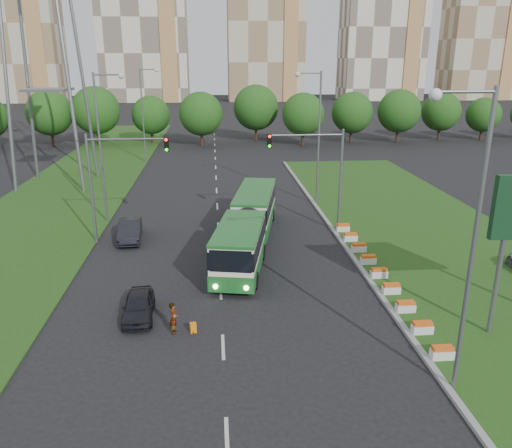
{
  "coord_description": "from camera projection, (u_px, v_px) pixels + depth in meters",
  "views": [
    {
      "loc": [
        -3.2,
        -26.52,
        12.76
      ],
      "look_at": [
        -0.55,
        4.48,
        2.6
      ],
      "focal_mm": 35.0,
      "sensor_mm": 36.0,
      "label": 1
    }
  ],
  "objects": [
    {
      "name": "apartment_tower_west",
      "position": [
        16.0,
        24.0,
        158.7
      ],
      "size": [
        26.0,
        15.0,
        48.0
      ],
      "primitive_type": "cube",
      "color": "beige",
      "rests_on": "ground"
    },
    {
      "name": "car_left_far",
      "position": [
        130.0,
        230.0,
        37.26
      ],
      "size": [
        1.99,
        4.68,
        1.5
      ],
      "primitive_type": "imported",
      "rotation": [
        0.0,
        0.0,
        0.09
      ],
      "color": "black",
      "rests_on": "ground"
    },
    {
      "name": "pedestrian",
      "position": [
        174.0,
        318.0,
        24.37
      ],
      "size": [
        0.41,
        0.61,
        1.64
      ],
      "primitive_type": "imported",
      "rotation": [
        0.0,
        0.0,
        1.53
      ],
      "color": "gray",
      "rests_on": "ground"
    },
    {
      "name": "flower_planters",
      "position": [
        379.0,
        273.0,
        30.5
      ],
      "size": [
        1.1,
        18.1,
        0.6
      ],
      "primitive_type": null,
      "color": "silver",
      "rests_on": "grass_median"
    },
    {
      "name": "midrise_east",
      "position": [
        481.0,
        39.0,
        172.49
      ],
      "size": [
        24.0,
        14.0,
        40.0
      ],
      "primitive_type": "cube",
      "color": "beige",
      "rests_on": "ground"
    },
    {
      "name": "lane_markings",
      "position": [
        217.0,
        201.0,
        48.04
      ],
      "size": [
        0.2,
        100.0,
        0.01
      ],
      "primitive_type": null,
      "color": "#B5B4AD",
      "rests_on": "ground"
    },
    {
      "name": "apartment_tower_ceast",
      "position": [
        265.0,
        23.0,
        164.86
      ],
      "size": [
        25.0,
        15.0,
        50.0
      ],
      "primitive_type": "cube",
      "color": "beige",
      "rests_on": "ground"
    },
    {
      "name": "apartment_tower_cwest",
      "position": [
        143.0,
        18.0,
        161.31
      ],
      "size": [
        28.0,
        15.0,
        52.0
      ],
      "primitive_type": "cube",
      "color": "beige",
      "rests_on": "ground"
    },
    {
      "name": "median_kerb",
      "position": [
        340.0,
        239.0,
        37.38
      ],
      "size": [
        0.3,
        60.0,
        0.18
      ],
      "primitive_type": "cube",
      "color": "gray",
      "rests_on": "ground"
    },
    {
      "name": "grass_median",
      "position": [
        429.0,
        236.0,
        37.95
      ],
      "size": [
        14.0,
        60.0,
        0.15
      ],
      "primitive_type": "cube",
      "color": "#1D4814",
      "rests_on": "ground"
    },
    {
      "name": "apartment_tower_east",
      "position": [
        383.0,
        28.0,
        168.57
      ],
      "size": [
        27.0,
        15.0,
        47.0
      ],
      "primitive_type": "cube",
      "color": "beige",
      "rests_on": "ground"
    },
    {
      "name": "tree_line",
      "position": [
        294.0,
        115.0,
        80.84
      ],
      "size": [
        120.0,
        8.0,
        9.0
      ],
      "primitive_type": null,
      "color": "#1B4612",
      "rests_on": "ground"
    },
    {
      "name": "left_verge",
      "position": [
        71.0,
        191.0,
        51.54
      ],
      "size": [
        12.0,
        110.0,
        0.1
      ],
      "primitive_type": "cube",
      "color": "#1D4814",
      "rests_on": "ground"
    },
    {
      "name": "traffic_mast_left",
      "position": [
        113.0,
        171.0,
        35.36
      ],
      "size": [
        5.76,
        0.32,
        8.0
      ],
      "color": "slate",
      "rests_on": "ground"
    },
    {
      "name": "ground",
      "position": [
        272.0,
        289.0,
        29.34
      ],
      "size": [
        360.0,
        360.0,
        0.0
      ],
      "primitive_type": "plane",
      "color": "black",
      "rests_on": "ground"
    },
    {
      "name": "traffic_mast_median",
      "position": [
        320.0,
        165.0,
        37.54
      ],
      "size": [
        5.76,
        0.32,
        8.0
      ],
      "color": "slate",
      "rests_on": "ground"
    },
    {
      "name": "car_left_near",
      "position": [
        139.0,
        306.0,
        25.95
      ],
      "size": [
        1.73,
        3.9,
        1.3
      ],
      "primitive_type": "imported",
      "rotation": [
        0.0,
        0.0,
        0.05
      ],
      "color": "black",
      "rests_on": "ground"
    },
    {
      "name": "shopping_trolley",
      "position": [
        193.0,
        328.0,
        24.58
      ],
      "size": [
        0.3,
        0.32,
        0.52
      ],
      "rotation": [
        0.0,
        0.0,
        0.25
      ],
      "color": "orange",
      "rests_on": "ground"
    },
    {
      "name": "articulated_bus",
      "position": [
        247.0,
        224.0,
        35.51
      ],
      "size": [
        2.63,
        16.9,
        2.78
      ],
      "rotation": [
        0.0,
        0.0,
        -0.19
      ],
      "color": "white",
      "rests_on": "ground"
    },
    {
      "name": "street_lamps",
      "position": [
        217.0,
        158.0,
        36.7
      ],
      "size": [
        36.0,
        60.0,
        12.0
      ],
      "primitive_type": null,
      "color": "slate",
      "rests_on": "ground"
    }
  ]
}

